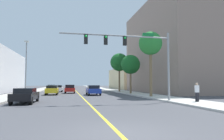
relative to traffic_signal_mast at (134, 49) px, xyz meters
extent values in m
plane|color=#47474C|center=(-4.12, 31.17, -4.90)|extent=(192.00, 192.00, 0.00)
cube|color=#B2ADA3|center=(-13.10, 31.17, -4.83)|extent=(3.69, 168.00, 0.15)
cube|color=beige|center=(4.86, 31.17, -4.83)|extent=(3.69, 168.00, 0.15)
cube|color=yellow|center=(-4.12, 31.17, -4.90)|extent=(0.16, 144.00, 0.01)
cube|color=gray|center=(16.28, 19.25, 3.63)|extent=(15.81, 24.61, 17.07)
cube|color=beige|center=(13.97, 44.31, -1.78)|extent=(11.17, 20.38, 6.24)
cylinder|color=gray|center=(3.42, 0.00, -1.55)|extent=(0.20, 0.20, 6.40)
cylinder|color=gray|center=(-1.62, 0.00, 1.14)|extent=(10.08, 0.14, 0.14)
cube|color=black|center=(-0.87, 0.00, 0.69)|extent=(0.32, 0.24, 0.84)
sphere|color=green|center=(-0.87, -0.14, 0.94)|extent=(0.20, 0.20, 0.20)
cube|color=black|center=(-2.63, 0.00, 0.69)|extent=(0.32, 0.24, 0.84)
sphere|color=green|center=(-2.63, -0.14, 0.94)|extent=(0.20, 0.20, 0.20)
cube|color=black|center=(-4.39, 0.00, 0.69)|extent=(0.32, 0.24, 0.84)
sphere|color=green|center=(-4.39, -0.14, 0.94)|extent=(0.20, 0.20, 0.20)
cube|color=#147233|center=(1.40, 0.00, 1.39)|extent=(1.10, 0.04, 0.28)
cylinder|color=gray|center=(-11.75, 13.31, -1.04)|extent=(0.16, 0.16, 7.43)
cube|color=beige|center=(-11.75, 13.31, 2.83)|extent=(0.56, 0.28, 0.20)
cylinder|color=brown|center=(4.05, 5.86, -1.49)|extent=(0.35, 0.35, 6.53)
sphere|color=#287F33|center=(4.05, 5.86, 1.78)|extent=(2.89, 2.89, 2.89)
cone|color=#287F33|center=(4.91, 5.97, 1.58)|extent=(0.60, 1.68, 1.39)
cone|color=#287F33|center=(4.14, 6.73, 1.58)|extent=(1.72, 0.61, 1.22)
cone|color=#287F33|center=(3.20, 5.71, 1.58)|extent=(0.63, 1.45, 1.25)
cone|color=#287F33|center=(4.00, 5.00, 1.58)|extent=(1.42, 0.52, 1.28)
cylinder|color=brown|center=(3.85, 13.60, -2.46)|extent=(0.29, 0.29, 4.59)
sphere|color=#195B23|center=(3.85, 13.60, -0.17)|extent=(3.05, 3.05, 3.05)
cone|color=#195B23|center=(4.77, 13.56, -0.37)|extent=(0.50, 1.74, 1.23)
cone|color=#195B23|center=(4.28, 14.41, -0.37)|extent=(1.15, 0.82, 1.46)
cone|color=#195B23|center=(3.51, 14.45, -0.37)|extent=(1.33, 0.84, 1.56)
cone|color=#195B23|center=(2.94, 13.52, -0.37)|extent=(0.53, 1.31, 1.42)
cone|color=#195B23|center=(3.40, 12.81, -0.37)|extent=(1.46, 1.11, 1.30)
cone|color=#195B23|center=(4.21, 12.76, -0.37)|extent=(1.35, 0.84, 1.72)
cylinder|color=brown|center=(3.94, 21.34, -1.90)|extent=(0.33, 0.33, 5.71)
sphere|color=#195B23|center=(3.94, 21.34, 0.96)|extent=(3.52, 3.52, 3.52)
cone|color=#195B23|center=(4.99, 21.41, 0.76)|extent=(0.51, 1.38, 1.71)
cone|color=#195B23|center=(4.26, 22.35, 0.76)|extent=(1.39, 0.77, 1.61)
cone|color=#195B23|center=(3.01, 21.84, 0.76)|extent=(1.03, 1.59, 1.42)
cone|color=#195B23|center=(3.09, 20.72, 0.76)|extent=(1.11, 1.34, 1.67)
cone|color=#195B23|center=(4.37, 20.37, 0.76)|extent=(1.92, 1.22, 1.64)
cube|color=white|center=(-7.92, 25.54, -4.30)|extent=(2.04, 4.35, 0.57)
cube|color=black|center=(-7.92, 25.40, -3.78)|extent=(1.75, 2.10, 0.47)
cylinder|color=black|center=(-8.75, 27.16, -4.58)|extent=(0.23, 0.64, 0.64)
cylinder|color=black|center=(-7.01, 27.12, -4.58)|extent=(0.23, 0.64, 0.64)
cylinder|color=black|center=(-8.83, 23.96, -4.58)|extent=(0.23, 0.64, 0.64)
cylinder|color=black|center=(-7.09, 23.92, -4.58)|extent=(0.23, 0.64, 0.64)
cube|color=gold|center=(-8.21, 14.54, -4.25)|extent=(1.75, 3.87, 0.67)
cube|color=black|center=(-8.21, 14.37, -3.70)|extent=(1.54, 1.91, 0.42)
cylinder|color=black|center=(-8.98, 15.92, -4.58)|extent=(0.22, 0.64, 0.64)
cylinder|color=black|center=(-7.44, 15.92, -4.58)|extent=(0.22, 0.64, 0.64)
cylinder|color=black|center=(-8.98, 13.15, -4.58)|extent=(0.22, 0.64, 0.64)
cylinder|color=black|center=(-7.43, 13.16, -4.58)|extent=(0.22, 0.64, 0.64)
cube|color=#196638|center=(-9.63, 32.59, -4.28)|extent=(1.86, 4.23, 0.60)
cube|color=black|center=(-9.63, 32.62, -3.75)|extent=(1.61, 2.19, 0.45)
cylinder|color=black|center=(-8.81, 31.05, -4.58)|extent=(0.23, 0.64, 0.64)
cylinder|color=black|center=(-10.39, 31.03, -4.58)|extent=(0.23, 0.64, 0.64)
cylinder|color=black|center=(-8.86, 34.16, -4.58)|extent=(0.23, 0.64, 0.64)
cylinder|color=black|center=(-10.45, 34.13, -4.58)|extent=(0.23, 0.64, 0.64)
cube|color=black|center=(-9.51, 1.49, -4.29)|extent=(1.78, 4.42, 0.59)
cube|color=black|center=(-9.51, 1.45, -3.79)|extent=(1.54, 2.21, 0.41)
cylinder|color=black|center=(-8.78, -0.17, -4.58)|extent=(0.23, 0.64, 0.64)
cylinder|color=black|center=(-10.30, -0.15, -4.58)|extent=(0.23, 0.64, 0.64)
cylinder|color=black|center=(-8.73, 3.13, -4.58)|extent=(0.23, 0.64, 0.64)
cylinder|color=black|center=(-10.25, 3.15, -4.58)|extent=(0.23, 0.64, 0.64)
cube|color=#1E389E|center=(-2.21, 12.67, -4.27)|extent=(1.79, 4.55, 0.63)
cube|color=black|center=(-2.21, 12.39, -3.71)|extent=(1.58, 1.98, 0.49)
cylinder|color=black|center=(-3.00, 14.39, -4.58)|extent=(0.22, 0.64, 0.64)
cylinder|color=black|center=(-1.42, 14.39, -4.58)|extent=(0.22, 0.64, 0.64)
cylinder|color=black|center=(-3.01, 10.95, -4.58)|extent=(0.22, 0.64, 0.64)
cylinder|color=black|center=(-1.42, 10.95, -4.58)|extent=(0.22, 0.64, 0.64)
cube|color=red|center=(-5.51, 19.18, -4.27)|extent=(1.84, 3.88, 0.62)
cube|color=black|center=(-5.52, 19.01, -3.69)|extent=(1.58, 1.87, 0.54)
cylinder|color=black|center=(-6.25, 20.57, -4.58)|extent=(0.24, 0.65, 0.64)
cylinder|color=black|center=(-4.71, 20.53, -4.58)|extent=(0.24, 0.65, 0.64)
cylinder|color=black|center=(-6.32, 17.83, -4.58)|extent=(0.24, 0.65, 0.64)
cylinder|color=black|center=(-4.78, 17.79, -4.58)|extent=(0.24, 0.65, 0.64)
cylinder|color=black|center=(5.17, -1.76, -4.36)|extent=(0.32, 0.32, 0.79)
cylinder|color=silver|center=(5.17, -1.76, -3.65)|extent=(0.38, 0.38, 0.63)
sphere|color=tan|center=(5.17, -1.76, -3.22)|extent=(0.21, 0.21, 0.21)
camera|label=1|loc=(-5.88, -18.01, -3.16)|focal=33.31mm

